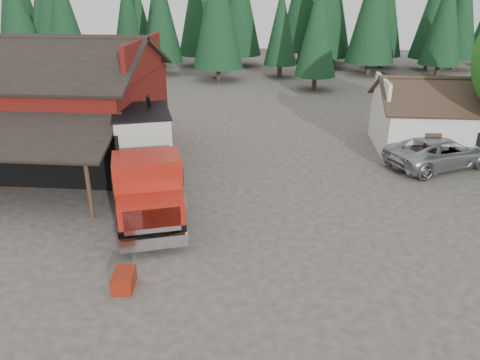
{
  "coord_description": "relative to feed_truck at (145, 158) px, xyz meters",
  "views": [
    {
      "loc": [
        2.8,
        -16.22,
        9.98
      ],
      "look_at": [
        1.11,
        2.78,
        1.8
      ],
      "focal_mm": 35.0,
      "sensor_mm": 36.0,
      "label": 1
    }
  ],
  "objects": [
    {
      "name": "silver_car",
      "position": [
        15.53,
        5.97,
        -1.3
      ],
      "size": [
        7.12,
        5.62,
        1.8
      ],
      "primitive_type": "imported",
      "rotation": [
        0.0,
        0.0,
        2.05
      ],
      "color": "#9B9EA3",
      "rests_on": "ground"
    },
    {
      "name": "farmhouse",
      "position": [
        16.5,
        8.96,
        -0.53
      ],
      "size": [
        8.6,
        6.42,
        4.65
      ],
      "color": "silver",
      "rests_on": "ground"
    },
    {
      "name": "near_pine_d",
      "position": [
        -0.5,
        29.97,
        5.19
      ],
      "size": [
        5.28,
        5.28,
        13.4
      ],
      "color": "#382619",
      "rests_on": "ground"
    },
    {
      "name": "ground",
      "position": [
        3.5,
        -4.03,
        -2.2
      ],
      "size": [
        120.0,
        120.0,
        0.0
      ],
      "primitive_type": "plane",
      "color": "#453D36",
      "rests_on": "ground"
    },
    {
      "name": "conifer_backdrop",
      "position": [
        3.5,
        37.97,
        -2.2
      ],
      "size": [
        76.0,
        16.0,
        16.0
      ],
      "primitive_type": null,
      "color": "black",
      "rests_on": "ground"
    },
    {
      "name": "near_pine_b",
      "position": [
        9.5,
        25.97,
        3.69
      ],
      "size": [
        3.96,
        3.96,
        10.4
      ],
      "color": "#382619",
      "rests_on": "ground"
    },
    {
      "name": "near_pine_a",
      "position": [
        -18.5,
        23.97,
        4.19
      ],
      "size": [
        4.4,
        4.4,
        11.4
      ],
      "color": "#382619",
      "rests_on": "ground"
    },
    {
      "name": "feed_truck",
      "position": [
        0.0,
        0.0,
        0.0
      ],
      "size": [
        5.85,
        10.78,
        4.71
      ],
      "rotation": [
        0.0,
        0.0,
        0.31
      ],
      "color": "black",
      "rests_on": "ground"
    },
    {
      "name": "red_barn",
      "position": [
        -7.5,
        5.87,
        0.49
      ],
      "size": [
        12.8,
        13.63,
        7.18
      ],
      "color": "maroon",
      "rests_on": "ground"
    },
    {
      "name": "equip_box",
      "position": [
        1.03,
        -7.01,
        -1.9
      ],
      "size": [
        0.82,
        1.17,
        0.6
      ],
      "primitive_type": "cube",
      "rotation": [
        0.0,
        0.0,
        0.11
      ],
      "color": "maroon",
      "rests_on": "ground"
    }
  ]
}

